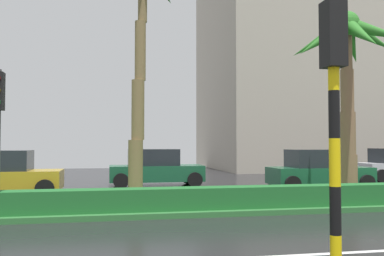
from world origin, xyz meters
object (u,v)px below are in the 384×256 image
at_px(car_in_traffic_fourth, 155,168).
at_px(car_in_traffic_fifth, 319,170).
at_px(car_in_traffic_third, 1,174).
at_px(traffic_signal_foreground, 333,85).
at_px(palm_tree_centre_right, 347,53).

relative_size(car_in_traffic_fourth, car_in_traffic_fifth, 1.00).
bearing_deg(car_in_traffic_fourth, car_in_traffic_third, -155.55).
bearing_deg(traffic_signal_foreground, palm_tree_centre_right, -122.37).
bearing_deg(car_in_traffic_fourth, traffic_signal_foreground, -85.89).
bearing_deg(car_in_traffic_third, traffic_signal_foreground, -58.21).
xyz_separation_m(palm_tree_centre_right, car_in_traffic_fifth, (0.88, 3.78, -4.26)).
bearing_deg(palm_tree_centre_right, car_in_traffic_fourth, 131.33).
relative_size(palm_tree_centre_right, car_in_traffic_third, 1.48).
relative_size(traffic_signal_foreground, car_in_traffic_fourth, 0.95).
bearing_deg(car_in_traffic_fourth, car_in_traffic_fifth, -23.07).
distance_m(traffic_signal_foreground, car_in_traffic_third, 13.65).
height_order(traffic_signal_foreground, car_in_traffic_third, traffic_signal_foreground).
relative_size(palm_tree_centre_right, car_in_traffic_fifth, 1.48).
xyz_separation_m(car_in_traffic_fourth, car_in_traffic_fifth, (6.73, -2.87, 0.00)).
height_order(traffic_signal_foreground, car_in_traffic_fourth, traffic_signal_foreground).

